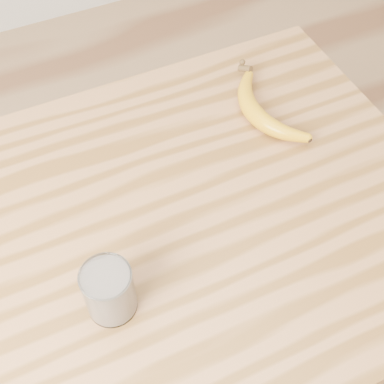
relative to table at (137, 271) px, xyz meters
name	(u,v)px	position (x,y,z in m)	size (l,w,h in m)	color
room	(95,25)	(0.00, 0.00, 0.58)	(4.04, 4.04, 2.70)	#9F7C54
table	(137,271)	(0.00, 0.00, 0.00)	(1.20, 0.80, 0.90)	#9A683C
smoothie_glass	(109,291)	(-0.08, -0.11, 0.18)	(0.08, 0.08, 0.10)	white
banana	(254,114)	(0.34, 0.16, 0.15)	(0.12, 0.32, 0.04)	#C98F0F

